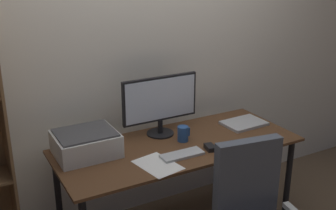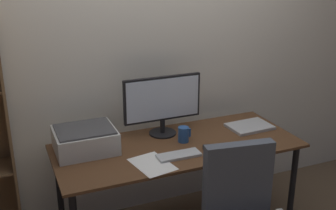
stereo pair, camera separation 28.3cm
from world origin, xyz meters
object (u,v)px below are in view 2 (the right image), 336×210
(desk, at_px, (178,155))
(coffee_mug, at_px, (184,134))
(mouse, at_px, (208,149))
(keyboard, at_px, (179,155))
(printer, at_px, (85,140))
(monitor, at_px, (163,102))
(laptop, at_px, (250,126))

(desk, distance_m, coffee_mug, 0.15)
(mouse, bearing_deg, keyboard, -171.18)
(desk, distance_m, printer, 0.65)
(desk, xyz_separation_m, printer, (-0.61, 0.16, 0.16))
(keyboard, xyz_separation_m, coffee_mug, (0.13, 0.20, 0.05))
(desk, height_order, coffee_mug, coffee_mug)
(monitor, distance_m, coffee_mug, 0.28)
(keyboard, xyz_separation_m, laptop, (0.70, 0.23, 0.00))
(mouse, bearing_deg, monitor, 125.01)
(monitor, xyz_separation_m, keyboard, (-0.04, -0.38, -0.24))
(coffee_mug, relative_size, laptop, 0.34)
(desk, height_order, laptop, laptop)
(monitor, height_order, printer, monitor)
(keyboard, distance_m, printer, 0.64)
(keyboard, relative_size, coffee_mug, 2.64)
(monitor, xyz_separation_m, laptop, (0.66, -0.15, -0.24))
(monitor, xyz_separation_m, printer, (-0.58, -0.06, -0.17))
(keyboard, relative_size, laptop, 0.91)
(desk, xyz_separation_m, keyboard, (-0.07, -0.17, 0.09))
(keyboard, height_order, coffee_mug, coffee_mug)
(keyboard, relative_size, printer, 0.72)
(desk, bearing_deg, printer, 165.67)
(desk, bearing_deg, keyboard, -111.83)
(laptop, bearing_deg, keyboard, -163.63)
(printer, bearing_deg, desk, -14.33)
(coffee_mug, distance_m, laptop, 0.57)
(mouse, height_order, coffee_mug, coffee_mug)
(mouse, xyz_separation_m, printer, (-0.76, 0.34, 0.06))
(keyboard, height_order, laptop, laptop)
(monitor, relative_size, keyboard, 2.01)
(monitor, distance_m, laptop, 0.72)
(monitor, bearing_deg, coffee_mug, -65.13)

